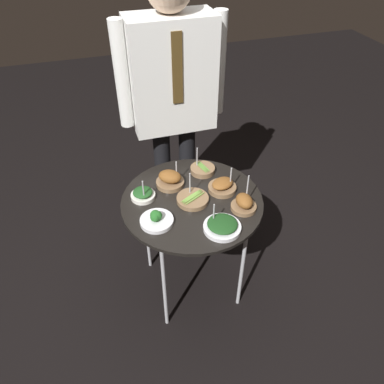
% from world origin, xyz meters
% --- Properties ---
extents(ground_plane, '(8.00, 8.00, 0.00)m').
position_xyz_m(ground_plane, '(0.00, 0.00, 0.00)').
color(ground_plane, black).
extents(serving_cart, '(0.70, 0.70, 0.67)m').
position_xyz_m(serving_cart, '(0.00, 0.00, 0.62)').
color(serving_cart, black).
rests_on(serving_cart, ground_plane).
extents(bowl_asparagus_mid_left, '(0.16, 0.16, 0.14)m').
position_xyz_m(bowl_asparagus_mid_left, '(0.00, -0.01, 0.68)').
color(bowl_asparagus_mid_left, brown).
rests_on(bowl_asparagus_mid_left, serving_cart).
extents(bowl_roast_front_left, '(0.12, 0.12, 0.17)m').
position_xyz_m(bowl_roast_front_left, '(0.22, -0.14, 0.70)').
color(bowl_roast_front_left, brown).
rests_on(bowl_roast_front_left, serving_cart).
extents(bowl_asparagus_front_center, '(0.13, 0.13, 0.14)m').
position_xyz_m(bowl_asparagus_front_center, '(0.12, 0.20, 0.68)').
color(bowl_asparagus_front_center, brown).
rests_on(bowl_asparagus_front_center, serving_cart).
extents(bowl_roast_far_rim, '(0.14, 0.14, 0.14)m').
position_xyz_m(bowl_roast_far_rim, '(0.17, 0.03, 0.69)').
color(bowl_roast_far_rim, brown).
rests_on(bowl_roast_far_rim, serving_cart).
extents(bowl_spinach_mid_right, '(0.12, 0.12, 0.13)m').
position_xyz_m(bowl_spinach_mid_right, '(-0.23, 0.09, 0.69)').
color(bowl_spinach_mid_right, silver).
rests_on(bowl_spinach_mid_right, serving_cart).
extents(bowl_roast_back_left, '(0.15, 0.14, 0.13)m').
position_xyz_m(bowl_roast_back_left, '(-0.07, 0.15, 0.70)').
color(bowl_roast_back_left, brown).
rests_on(bowl_roast_back_left, serving_cart).
extents(bowl_spinach_center, '(0.17, 0.17, 0.13)m').
position_xyz_m(bowl_spinach_center, '(0.07, -0.23, 0.69)').
color(bowl_spinach_center, silver).
rests_on(bowl_spinach_center, serving_cart).
extents(bowl_broccoli_near_rim, '(0.16, 0.16, 0.07)m').
position_xyz_m(bowl_broccoli_near_rim, '(-0.20, -0.10, 0.69)').
color(bowl_broccoli_near_rim, silver).
rests_on(bowl_broccoli_near_rim, serving_cart).
extents(waiter_figure, '(0.59, 0.22, 1.61)m').
position_xyz_m(waiter_figure, '(0.05, 0.51, 1.02)').
color(waiter_figure, black).
rests_on(waiter_figure, ground_plane).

